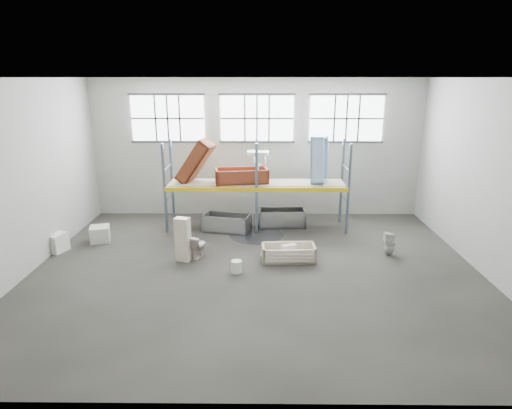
{
  "coord_description": "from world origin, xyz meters",
  "views": [
    {
      "loc": [
        0.12,
        -10.68,
        5.0
      ],
      "look_at": [
        0.0,
        1.5,
        1.4
      ],
      "focal_mm": 30.18,
      "sensor_mm": 36.0,
      "label": 1
    }
  ],
  "objects_px": {
    "steel_tub_right": "(282,218)",
    "bucket": "(236,267)",
    "toilet_beige": "(197,246)",
    "blue_tub_upright": "(319,159)",
    "toilet_white": "(389,244)",
    "steel_tub_left": "(227,223)",
    "rust_tub_flat": "(242,176)",
    "carton_near": "(54,242)",
    "cistern_tall": "(183,239)",
    "bathtub_beige": "(288,253)"
  },
  "relations": [
    {
      "from": "toilet_beige",
      "to": "steel_tub_left",
      "type": "relative_size",
      "value": 0.43
    },
    {
      "from": "cistern_tall",
      "to": "bucket",
      "type": "relative_size",
      "value": 3.82
    },
    {
      "from": "steel_tub_left",
      "to": "bucket",
      "type": "xyz_separation_m",
      "value": [
        0.5,
        -3.24,
        -0.12
      ]
    },
    {
      "from": "steel_tub_right",
      "to": "carton_near",
      "type": "relative_size",
      "value": 2.48
    },
    {
      "from": "cistern_tall",
      "to": "rust_tub_flat",
      "type": "bearing_deg",
      "value": 76.06
    },
    {
      "from": "blue_tub_upright",
      "to": "carton_near",
      "type": "bearing_deg",
      "value": -164.87
    },
    {
      "from": "toilet_beige",
      "to": "bucket",
      "type": "relative_size",
      "value": 2.03
    },
    {
      "from": "toilet_white",
      "to": "blue_tub_upright",
      "type": "bearing_deg",
      "value": -143.19
    },
    {
      "from": "cistern_tall",
      "to": "carton_near",
      "type": "height_order",
      "value": "cistern_tall"
    },
    {
      "from": "toilet_beige",
      "to": "rust_tub_flat",
      "type": "height_order",
      "value": "rust_tub_flat"
    },
    {
      "from": "steel_tub_left",
      "to": "carton_near",
      "type": "distance_m",
      "value": 5.34
    },
    {
      "from": "steel_tub_left",
      "to": "rust_tub_flat",
      "type": "bearing_deg",
      "value": 38.74
    },
    {
      "from": "rust_tub_flat",
      "to": "blue_tub_upright",
      "type": "height_order",
      "value": "blue_tub_upright"
    },
    {
      "from": "toilet_beige",
      "to": "carton_near",
      "type": "distance_m",
      "value": 4.37
    },
    {
      "from": "steel_tub_right",
      "to": "cistern_tall",
      "type": "bearing_deg",
      "value": -134.38
    },
    {
      "from": "toilet_beige",
      "to": "blue_tub_upright",
      "type": "xyz_separation_m",
      "value": [
        3.78,
        2.61,
        2.06
      ]
    },
    {
      "from": "steel_tub_left",
      "to": "bathtub_beige",
      "type": "bearing_deg",
      "value": -51.31
    },
    {
      "from": "toilet_beige",
      "to": "blue_tub_upright",
      "type": "height_order",
      "value": "blue_tub_upright"
    },
    {
      "from": "toilet_beige",
      "to": "bucket",
      "type": "distance_m",
      "value": 1.58
    },
    {
      "from": "toilet_white",
      "to": "carton_near",
      "type": "height_order",
      "value": "toilet_white"
    },
    {
      "from": "toilet_white",
      "to": "carton_near",
      "type": "distance_m",
      "value": 9.94
    },
    {
      "from": "toilet_white",
      "to": "rust_tub_flat",
      "type": "xyz_separation_m",
      "value": [
        -4.41,
        2.42,
        1.47
      ]
    },
    {
      "from": "rust_tub_flat",
      "to": "bucket",
      "type": "distance_m",
      "value": 4.0
    },
    {
      "from": "steel_tub_right",
      "to": "blue_tub_upright",
      "type": "distance_m",
      "value": 2.42
    },
    {
      "from": "rust_tub_flat",
      "to": "carton_near",
      "type": "bearing_deg",
      "value": -158.29
    },
    {
      "from": "bathtub_beige",
      "to": "blue_tub_upright",
      "type": "height_order",
      "value": "blue_tub_upright"
    },
    {
      "from": "carton_near",
      "to": "toilet_white",
      "type": "bearing_deg",
      "value": -1.24
    },
    {
      "from": "steel_tub_left",
      "to": "cistern_tall",
      "type": "bearing_deg",
      "value": -113.05
    },
    {
      "from": "toilet_beige",
      "to": "carton_near",
      "type": "relative_size",
      "value": 1.04
    },
    {
      "from": "steel_tub_right",
      "to": "bucket",
      "type": "bearing_deg",
      "value": -110.23
    },
    {
      "from": "bucket",
      "to": "carton_near",
      "type": "distance_m",
      "value": 5.71
    },
    {
      "from": "steel_tub_right",
      "to": "bathtub_beige",
      "type": "bearing_deg",
      "value": -89.28
    },
    {
      "from": "bathtub_beige",
      "to": "blue_tub_upright",
      "type": "xyz_separation_m",
      "value": [
        1.16,
        2.82,
        2.17
      ]
    },
    {
      "from": "toilet_beige",
      "to": "rust_tub_flat",
      "type": "xyz_separation_m",
      "value": [
        1.18,
        2.61,
        1.48
      ]
    },
    {
      "from": "toilet_white",
      "to": "carton_near",
      "type": "relative_size",
      "value": 1.07
    },
    {
      "from": "cistern_tall",
      "to": "rust_tub_flat",
      "type": "height_order",
      "value": "rust_tub_flat"
    },
    {
      "from": "bucket",
      "to": "blue_tub_upright",
      "type": "bearing_deg",
      "value": 54.46
    },
    {
      "from": "steel_tub_left",
      "to": "rust_tub_flat",
      "type": "relative_size",
      "value": 0.89
    },
    {
      "from": "bathtub_beige",
      "to": "bucket",
      "type": "xyz_separation_m",
      "value": [
        -1.44,
        -0.81,
        -0.06
      ]
    },
    {
      "from": "bathtub_beige",
      "to": "cistern_tall",
      "type": "bearing_deg",
      "value": 177.78
    },
    {
      "from": "toilet_white",
      "to": "steel_tub_left",
      "type": "relative_size",
      "value": 0.44
    },
    {
      "from": "bucket",
      "to": "steel_tub_left",
      "type": "bearing_deg",
      "value": 98.83
    },
    {
      "from": "blue_tub_upright",
      "to": "steel_tub_right",
      "type": "bearing_deg",
      "value": 172.38
    },
    {
      "from": "carton_near",
      "to": "bathtub_beige",
      "type": "bearing_deg",
      "value": -5.12
    },
    {
      "from": "toilet_beige",
      "to": "steel_tub_right",
      "type": "distance_m",
      "value": 3.78
    },
    {
      "from": "toilet_white",
      "to": "rust_tub_flat",
      "type": "relative_size",
      "value": 0.39
    },
    {
      "from": "bathtub_beige",
      "to": "toilet_beige",
      "type": "distance_m",
      "value": 2.63
    },
    {
      "from": "bathtub_beige",
      "to": "carton_near",
      "type": "bearing_deg",
      "value": 172.15
    },
    {
      "from": "toilet_beige",
      "to": "steel_tub_right",
      "type": "xyz_separation_m",
      "value": [
        2.58,
        2.77,
        -0.04
      ]
    },
    {
      "from": "bucket",
      "to": "carton_near",
      "type": "bearing_deg",
      "value": 165.41
    }
  ]
}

